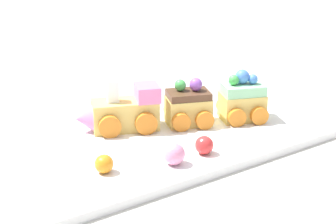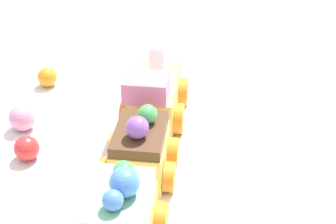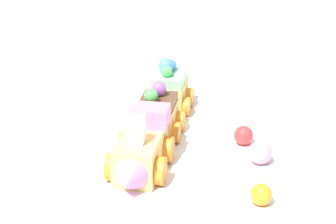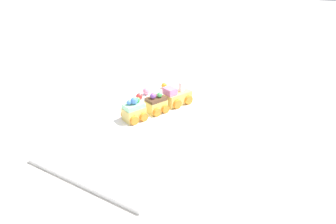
# 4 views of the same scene
# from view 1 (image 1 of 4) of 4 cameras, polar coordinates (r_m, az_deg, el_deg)

# --- Properties ---
(ground_plane) EXTENTS (10.00, 10.00, 0.00)m
(ground_plane) POSITION_cam_1_polar(r_m,az_deg,el_deg) (0.84, 0.16, -1.80)
(ground_plane) COLOR beige
(display_board) EXTENTS (0.77, 0.33, 0.01)m
(display_board) POSITION_cam_1_polar(r_m,az_deg,el_deg) (0.84, 0.16, -1.42)
(display_board) COLOR white
(display_board) RESTS_ON ground_plane
(cake_train_locomotive) EXTENTS (0.13, 0.09, 0.07)m
(cake_train_locomotive) POSITION_cam_1_polar(r_m,az_deg,el_deg) (0.81, -4.79, -0.06)
(cake_train_locomotive) COLOR #EACC66
(cake_train_locomotive) RESTS_ON display_board
(cake_car_chocolate) EXTENTS (0.08, 0.08, 0.07)m
(cake_car_chocolate) POSITION_cam_1_polar(r_m,az_deg,el_deg) (0.82, 2.08, 0.50)
(cake_car_chocolate) COLOR #EACC66
(cake_car_chocolate) RESTS_ON display_board
(cake_car_mint) EXTENTS (0.08, 0.08, 0.08)m
(cake_car_mint) POSITION_cam_1_polar(r_m,az_deg,el_deg) (0.85, 7.54, 1.11)
(cake_car_mint) COLOR #EACC66
(cake_car_mint) RESTS_ON display_board
(gumball_pink) EXTENTS (0.03, 0.03, 0.03)m
(gumball_pink) POSITION_cam_1_polar(r_m,az_deg,el_deg) (0.70, 0.62, -4.30)
(gumball_pink) COLOR pink
(gumball_pink) RESTS_ON display_board
(gumball_orange) EXTENTS (0.02, 0.02, 0.02)m
(gumball_orange) POSITION_cam_1_polar(r_m,az_deg,el_deg) (0.68, -6.52, -5.27)
(gumball_orange) COLOR orange
(gumball_orange) RESTS_ON display_board
(gumball_red) EXTENTS (0.02, 0.02, 0.02)m
(gumball_red) POSITION_cam_1_polar(r_m,az_deg,el_deg) (0.73, 3.70, -3.38)
(gumball_red) COLOR red
(gumball_red) RESTS_ON display_board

